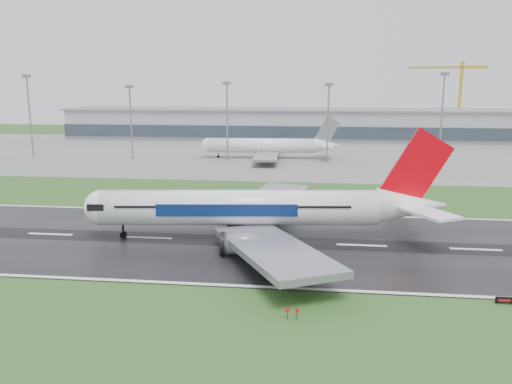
# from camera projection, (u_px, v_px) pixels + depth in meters

# --- Properties ---
(ground) EXTENTS (520.00, 520.00, 0.00)m
(ground) POSITION_uv_depth(u_px,v_px,m) (253.00, 242.00, 97.25)
(ground) COLOR #254D1C
(ground) RESTS_ON ground
(runway) EXTENTS (400.00, 45.00, 0.10)m
(runway) POSITION_uv_depth(u_px,v_px,m) (253.00, 242.00, 97.24)
(runway) COLOR black
(runway) RESTS_ON ground
(apron) EXTENTS (400.00, 130.00, 0.08)m
(apron) POSITION_uv_depth(u_px,v_px,m) (290.00, 153.00, 218.70)
(apron) COLOR slate
(apron) RESTS_ON ground
(terminal) EXTENTS (240.00, 36.00, 15.00)m
(terminal) POSITION_uv_depth(u_px,v_px,m) (296.00, 124.00, 275.47)
(terminal) COLOR #92949D
(terminal) RESTS_ON ground
(main_airliner) EXTENTS (75.15, 72.31, 20.11)m
(main_airliner) POSITION_uv_depth(u_px,v_px,m) (265.00, 186.00, 97.34)
(main_airliner) COLOR white
(main_airliner) RESTS_ON runway
(parked_airliner) EXTENTS (56.79, 53.17, 16.04)m
(parked_airliner) POSITION_uv_depth(u_px,v_px,m) (267.00, 138.00, 202.82)
(parked_airliner) COLOR white
(parked_airliner) RESTS_ON apron
(tower_crane) EXTENTS (40.31, 6.80, 40.16)m
(tower_crane) POSITION_uv_depth(u_px,v_px,m) (460.00, 100.00, 277.45)
(tower_crane) COLOR gold
(tower_crane) RESTS_ON ground
(runway_sign) EXTENTS (2.28, 0.88, 1.04)m
(runway_sign) POSITION_uv_depth(u_px,v_px,m) (504.00, 301.00, 69.76)
(runway_sign) COLOR black
(runway_sign) RESTS_ON ground
(floodmast_0) EXTENTS (0.64, 0.64, 31.02)m
(floodmast_0) POSITION_uv_depth(u_px,v_px,m) (30.00, 118.00, 202.88)
(floodmast_0) COLOR gray
(floodmast_0) RESTS_ON ground
(floodmast_1) EXTENTS (0.64, 0.64, 27.10)m
(floodmast_1) POSITION_uv_depth(u_px,v_px,m) (131.00, 124.00, 198.54)
(floodmast_1) COLOR gray
(floodmast_1) RESTS_ON ground
(floodmast_2) EXTENTS (0.64, 0.64, 28.38)m
(floodmast_2) POSITION_uv_depth(u_px,v_px,m) (227.00, 124.00, 194.09)
(floodmast_2) COLOR gray
(floodmast_2) RESTS_ON ground
(floodmast_3) EXTENTS (0.64, 0.64, 27.91)m
(floodmast_3) POSITION_uv_depth(u_px,v_px,m) (328.00, 125.00, 189.80)
(floodmast_3) COLOR gray
(floodmast_3) RESTS_ON ground
(floodmast_4) EXTENTS (0.64, 0.64, 31.51)m
(floodmast_4) POSITION_uv_depth(u_px,v_px,m) (441.00, 121.00, 184.79)
(floodmast_4) COLOR gray
(floodmast_4) RESTS_ON ground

